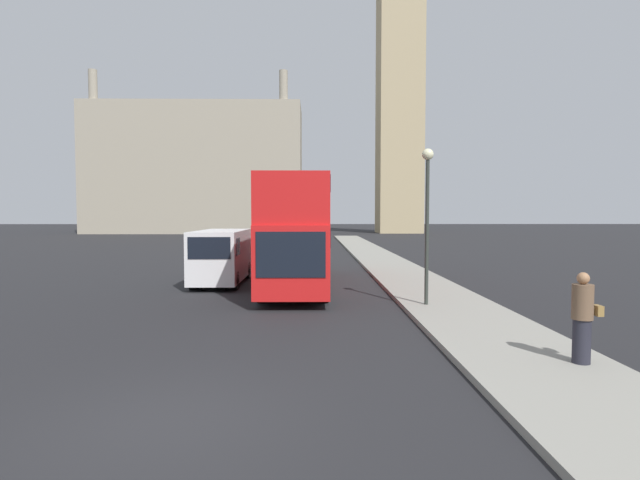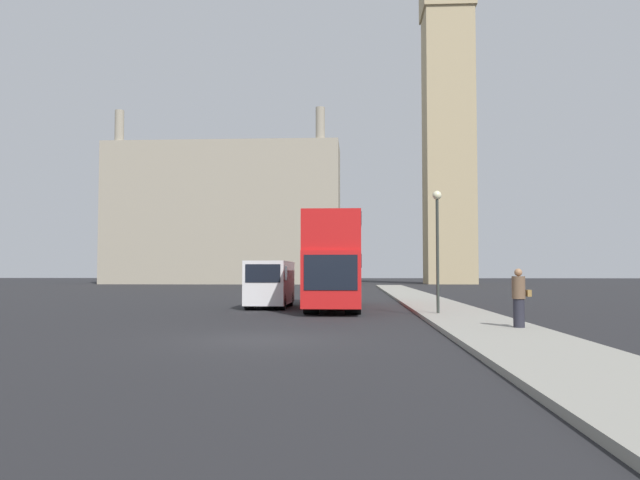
{
  "view_description": "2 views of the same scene",
  "coord_description": "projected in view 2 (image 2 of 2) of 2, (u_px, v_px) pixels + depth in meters",
  "views": [
    {
      "loc": [
        2.18,
        -7.03,
        3.0
      ],
      "look_at": [
        2.48,
        15.14,
        1.86
      ],
      "focal_mm": 28.0,
      "sensor_mm": 36.0,
      "label": 1
    },
    {
      "loc": [
        2.45,
        -16.58,
        1.82
      ],
      "look_at": [
        0.33,
        21.16,
        3.72
      ],
      "focal_mm": 35.0,
      "sensor_mm": 36.0,
      "label": 2
    }
  ],
  "objects": [
    {
      "name": "ground_plane",
      "position": [
        263.0,
        340.0,
        16.58
      ],
      "size": [
        300.0,
        300.0,
        0.0
      ],
      "primitive_type": "plane",
      "color": "black"
    },
    {
      "name": "sidewalk_strip",
      "position": [
        512.0,
        338.0,
        16.21
      ],
      "size": [
        3.07,
        120.0,
        0.15
      ],
      "color": "gray",
      "rests_on": "ground_plane"
    },
    {
      "name": "clock_tower",
      "position": [
        448.0,
        81.0,
        91.48
      ],
      "size": [
        7.49,
        7.66,
        57.89
      ],
      "color": "tan",
      "rests_on": "ground_plane"
    },
    {
      "name": "building_block_distant",
      "position": [
        225.0,
        215.0,
        92.3
      ],
      "size": [
        33.93,
        10.74,
        24.88
      ],
      "color": "#9E937F",
      "rests_on": "ground_plane"
    },
    {
      "name": "red_double_decker_bus",
      "position": [
        335.0,
        259.0,
        30.48
      ],
      "size": [
        2.47,
        11.52,
        4.35
      ],
      "color": "red",
      "rests_on": "ground_plane"
    },
    {
      "name": "white_van",
      "position": [
        270.0,
        283.0,
        31.11
      ],
      "size": [
        1.94,
        5.21,
        2.31
      ],
      "color": "white",
      "rests_on": "ground_plane"
    },
    {
      "name": "pedestrian",
      "position": [
        519.0,
        298.0,
        18.55
      ],
      "size": [
        0.55,
        0.39,
        1.75
      ],
      "color": "#23232D",
      "rests_on": "sidewalk_strip"
    },
    {
      "name": "street_lamp",
      "position": [
        437.0,
        231.0,
        25.01
      ],
      "size": [
        0.36,
        0.36,
        4.91
      ],
      "color": "#2D332D",
      "rests_on": "sidewalk_strip"
    }
  ]
}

